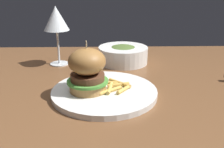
{
  "coord_description": "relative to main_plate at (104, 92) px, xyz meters",
  "views": [
    {
      "loc": [
        -0.07,
        -0.67,
        1.01
      ],
      "look_at": [
        -0.06,
        -0.07,
        0.78
      ],
      "focal_mm": 40.0,
      "sensor_mm": 36.0,
      "label": 1
    }
  ],
  "objects": [
    {
      "name": "wine_glass",
      "position": [
        -0.16,
        0.25,
        0.14
      ],
      "size": [
        0.08,
        0.08,
        0.2
      ],
      "color": "silver",
      "rests_on": "dining_table"
    },
    {
      "name": "soup_bowl",
      "position": [
        0.06,
        0.26,
        0.02
      ],
      "size": [
        0.17,
        0.17,
        0.06
      ],
      "color": "white",
      "rests_on": "dining_table"
    },
    {
      "name": "main_plate",
      "position": [
        0.0,
        0.0,
        0.0
      ],
      "size": [
        0.27,
        0.27,
        0.01
      ],
      "primitive_type": "cylinder",
      "color": "white",
      "rests_on": "dining_table"
    },
    {
      "name": "fries_pile",
      "position": [
        0.03,
        0.01,
        0.01
      ],
      "size": [
        0.08,
        0.1,
        0.01
      ],
      "color": "#E0B251",
      "rests_on": "main_plate"
    },
    {
      "name": "burger_sandwich",
      "position": [
        -0.04,
        -0.01,
        0.06
      ],
      "size": [
        0.1,
        0.1,
        0.13
      ],
      "color": "#B78447",
      "rests_on": "main_plate"
    },
    {
      "name": "dining_table",
      "position": [
        0.08,
        0.1,
        -0.11
      ],
      "size": [
        1.15,
        0.78,
        0.74
      ],
      "color": "brown",
      "rests_on": "ground"
    }
  ]
}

